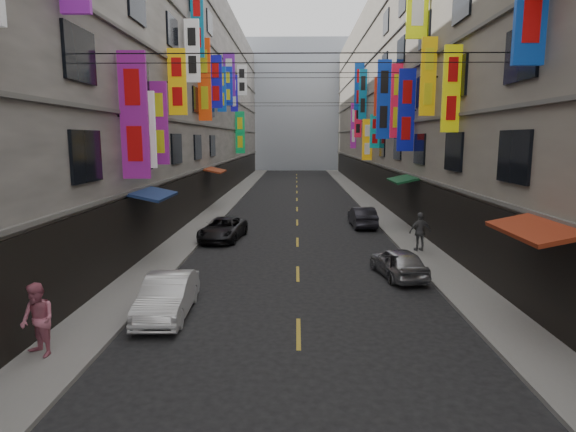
{
  "coord_description": "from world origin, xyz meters",
  "views": [
    {
      "loc": [
        -0.08,
        5.28,
        5.37
      ],
      "look_at": [
        -0.21,
        13.17,
        4.1
      ],
      "focal_mm": 30.0,
      "sensor_mm": 36.0,
      "label": 1
    }
  ],
  "objects_px": {
    "car_left_far": "(223,229)",
    "car_right_mid": "(398,262)",
    "car_left_mid": "(167,296)",
    "car_right_far": "(362,217)",
    "scooter_far_right": "(390,268)",
    "pedestrian_rfar": "(420,232)",
    "pedestrian_lfar": "(38,320)"
  },
  "relations": [
    {
      "from": "car_left_far",
      "to": "car_right_mid",
      "type": "xyz_separation_m",
      "value": [
        7.93,
        -6.96,
        0.0
      ]
    },
    {
      "from": "car_left_far",
      "to": "car_left_mid",
      "type": "bearing_deg",
      "value": -83.59
    },
    {
      "from": "car_left_mid",
      "to": "car_right_far",
      "type": "distance_m",
      "value": 17.19
    },
    {
      "from": "scooter_far_right",
      "to": "pedestrian_rfar",
      "type": "relative_size",
      "value": 0.98
    },
    {
      "from": "car_left_far",
      "to": "scooter_far_right",
      "type": "bearing_deg",
      "value": -37.4
    },
    {
      "from": "car_left_mid",
      "to": "car_right_mid",
      "type": "distance_m",
      "value": 9.01
    },
    {
      "from": "scooter_far_right",
      "to": "car_right_mid",
      "type": "relative_size",
      "value": 0.52
    },
    {
      "from": "car_left_mid",
      "to": "car_left_far",
      "type": "xyz_separation_m",
      "value": [
        0.0,
        11.24,
        -0.04
      ]
    },
    {
      "from": "car_left_mid",
      "to": "car_right_far",
      "type": "relative_size",
      "value": 1.01
    },
    {
      "from": "car_left_far",
      "to": "car_right_far",
      "type": "bearing_deg",
      "value": 32.86
    },
    {
      "from": "car_left_far",
      "to": "pedestrian_rfar",
      "type": "bearing_deg",
      "value": -10.24
    },
    {
      "from": "car_right_far",
      "to": "pedestrian_rfar",
      "type": "height_order",
      "value": "pedestrian_rfar"
    },
    {
      "from": "scooter_far_right",
      "to": "car_right_far",
      "type": "bearing_deg",
      "value": -84.77
    },
    {
      "from": "car_right_mid",
      "to": "car_right_far",
      "type": "xyz_separation_m",
      "value": [
        0.07,
        10.94,
        0.03
      ]
    },
    {
      "from": "scooter_far_right",
      "to": "car_left_far",
      "type": "relative_size",
      "value": 0.42
    },
    {
      "from": "car_right_mid",
      "to": "pedestrian_rfar",
      "type": "height_order",
      "value": "pedestrian_rfar"
    },
    {
      "from": "car_left_mid",
      "to": "pedestrian_rfar",
      "type": "distance_m",
      "value": 12.85
    },
    {
      "from": "scooter_far_right",
      "to": "pedestrian_lfar",
      "type": "height_order",
      "value": "pedestrian_lfar"
    },
    {
      "from": "car_right_mid",
      "to": "pedestrian_rfar",
      "type": "relative_size",
      "value": 1.89
    },
    {
      "from": "car_left_far",
      "to": "car_right_far",
      "type": "distance_m",
      "value": 8.94
    },
    {
      "from": "scooter_far_right",
      "to": "car_left_mid",
      "type": "bearing_deg",
      "value": 35.27
    },
    {
      "from": "car_left_mid",
      "to": "pedestrian_rfar",
      "type": "relative_size",
      "value": 2.07
    },
    {
      "from": "car_left_mid",
      "to": "pedestrian_rfar",
      "type": "height_order",
      "value": "pedestrian_rfar"
    },
    {
      "from": "car_left_mid",
      "to": "car_left_far",
      "type": "height_order",
      "value": "car_left_mid"
    },
    {
      "from": "scooter_far_right",
      "to": "car_left_far",
      "type": "height_order",
      "value": "car_left_far"
    },
    {
      "from": "pedestrian_lfar",
      "to": "car_left_far",
      "type": "bearing_deg",
      "value": 113.28
    },
    {
      "from": "scooter_far_right",
      "to": "car_right_mid",
      "type": "height_order",
      "value": "car_right_mid"
    },
    {
      "from": "car_right_far",
      "to": "car_right_mid",
      "type": "bearing_deg",
      "value": 87.7
    },
    {
      "from": "scooter_far_right",
      "to": "car_left_mid",
      "type": "relative_size",
      "value": 0.47
    },
    {
      "from": "pedestrian_rfar",
      "to": "pedestrian_lfar",
      "type": "bearing_deg",
      "value": 30.97
    },
    {
      "from": "pedestrian_lfar",
      "to": "car_right_far",
      "type": "bearing_deg",
      "value": 93.05
    },
    {
      "from": "pedestrian_lfar",
      "to": "pedestrian_rfar",
      "type": "bearing_deg",
      "value": 75.71
    }
  ]
}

